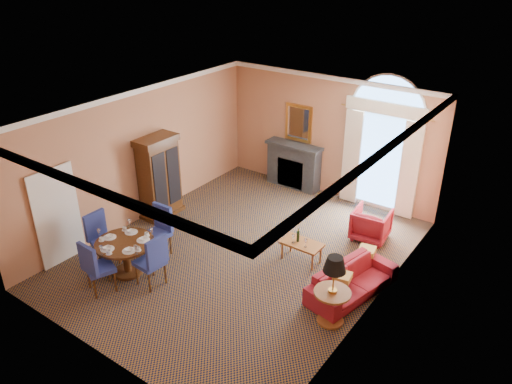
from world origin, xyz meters
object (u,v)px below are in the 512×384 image
Objects in this scene: armchair at (371,224)px; side_table at (333,282)px; dining_table at (125,250)px; sofa at (352,281)px; armoire at (159,178)px; coffee_table at (301,244)px.

side_table is at bearing 95.53° from armchair.
side_table reaches higher than dining_table.
armoire is at bearing 101.12° from sofa.
dining_table reaches higher than coffee_table.
armchair is at bearing 101.14° from side_table.
armoire is 2.52× the size of armchair.
armoire is 3.94m from coffee_table.
side_table reaches higher than armchair.
sofa is at bearing 99.10° from armchair.
coffee_table reaches higher than armchair.
armoire is 2.56m from dining_table.
armchair is 1.90m from coffee_table.
armchair is (3.49, 4.16, -0.19)m from dining_table.
coffee_table is (2.66, 2.45, -0.15)m from dining_table.
sofa is 2.43× the size of armchair.
coffee_table is (-1.38, 0.39, 0.12)m from sofa.
coffee_table is at bearing 42.66° from dining_table.
coffee_table is (-0.83, -1.71, 0.04)m from armchair.
armoire is 5.14m from armchair.
sofa is 1.11m from side_table.
side_table is (4.09, 1.10, 0.30)m from dining_table.
side_table is at bearing -11.75° from armoire.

